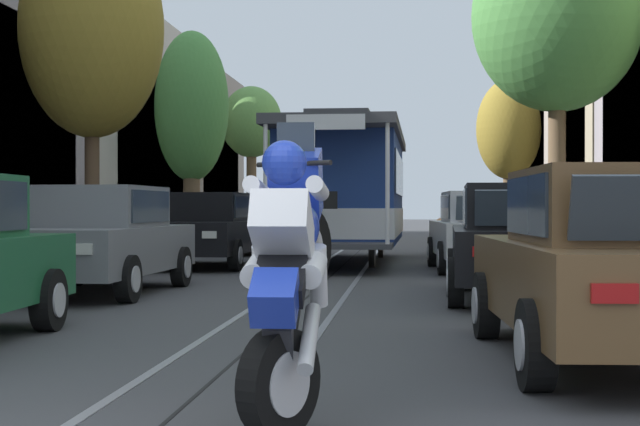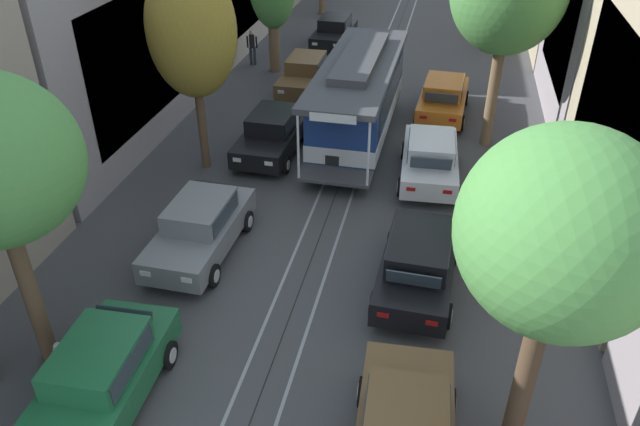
# 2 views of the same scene
# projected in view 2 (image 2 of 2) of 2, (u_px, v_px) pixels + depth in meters

# --- Properties ---
(ground_plane) EXTENTS (160.00, 160.00, 0.00)m
(ground_plane) POSITION_uv_depth(u_px,v_px,m) (363.00, 123.00, 24.91)
(ground_plane) COLOR #424244
(trolley_track_rails) EXTENTS (1.14, 56.43, 0.01)m
(trolley_track_rails) POSITION_uv_depth(u_px,v_px,m) (372.00, 97.00, 27.25)
(trolley_track_rails) COLOR gray
(trolley_track_rails) RESTS_ON ground
(parked_car_green_near_left) EXTENTS (2.09, 4.40, 1.58)m
(parked_car_green_near_left) POSITION_uv_depth(u_px,v_px,m) (100.00, 378.00, 12.38)
(parked_car_green_near_left) COLOR #1E6038
(parked_car_green_near_left) RESTS_ON ground
(parked_car_grey_second_left) EXTENTS (2.08, 4.40, 1.58)m
(parked_car_grey_second_left) POSITION_uv_depth(u_px,v_px,m) (200.00, 227.00, 17.00)
(parked_car_grey_second_left) COLOR slate
(parked_car_grey_second_left) RESTS_ON ground
(parked_car_black_mid_left) EXTENTS (2.09, 4.40, 1.58)m
(parked_car_black_mid_left) POSITION_uv_depth(u_px,v_px,m) (272.00, 133.00, 22.19)
(parked_car_black_mid_left) COLOR black
(parked_car_black_mid_left) RESTS_ON ground
(parked_car_brown_fourth_left) EXTENTS (2.01, 4.36, 1.58)m
(parked_car_brown_fourth_left) POSITION_uv_depth(u_px,v_px,m) (306.00, 74.00, 27.43)
(parked_car_brown_fourth_left) COLOR brown
(parked_car_brown_fourth_left) RESTS_ON ground
(parked_car_black_fifth_left) EXTENTS (2.06, 4.39, 1.58)m
(parked_car_black_fifth_left) POSITION_uv_depth(u_px,v_px,m) (334.00, 32.00, 33.03)
(parked_car_black_fifth_left) COLOR black
(parked_car_black_fifth_left) RESTS_ON ground
(parked_car_black_second_right) EXTENTS (2.12, 4.41, 1.58)m
(parked_car_black_second_right) POSITION_uv_depth(u_px,v_px,m) (418.00, 263.00, 15.63)
(parked_car_black_second_right) COLOR black
(parked_car_black_second_right) RESTS_ON ground
(parked_car_white_mid_right) EXTENTS (2.15, 4.42, 1.58)m
(parked_car_white_mid_right) POSITION_uv_depth(u_px,v_px,m) (430.00, 158.00, 20.55)
(parked_car_white_mid_right) COLOR silver
(parked_car_white_mid_right) RESTS_ON ground
(parked_car_orange_fourth_right) EXTENTS (2.15, 4.42, 1.58)m
(parked_car_orange_fourth_right) POSITION_uv_depth(u_px,v_px,m) (443.00, 97.00, 25.10)
(parked_car_orange_fourth_right) COLOR orange
(parked_car_orange_fourth_right) RESTS_ON ground
(street_tree_kerb_left_second) EXTENTS (2.85, 2.79, 7.03)m
(street_tree_kerb_left_second) POSITION_uv_depth(u_px,v_px,m) (192.00, 31.00, 19.14)
(street_tree_kerb_left_second) COLOR brown
(street_tree_kerb_left_second) RESTS_ON ground
(street_tree_kerb_right_near) EXTENTS (3.31, 3.56, 6.70)m
(street_tree_kerb_right_near) POSITION_uv_depth(u_px,v_px,m) (562.00, 234.00, 9.30)
(street_tree_kerb_right_near) COLOR #4C3826
(street_tree_kerb_right_near) RESTS_ON ground
(cable_car_trolley) EXTENTS (2.70, 9.16, 3.28)m
(cable_car_trolley) POSITION_uv_depth(u_px,v_px,m) (359.00, 96.00, 22.90)
(cable_car_trolley) COLOR navy
(cable_car_trolley) RESTS_ON ground
(pedestrian_on_left_pavement) EXTENTS (0.55, 0.42, 1.74)m
(pedestrian_on_left_pavement) POSITION_uv_depth(u_px,v_px,m) (252.00, 45.00, 30.36)
(pedestrian_on_left_pavement) COLOR #282D38
(pedestrian_on_left_pavement) RESTS_ON ground
(pedestrian_crossing_far) EXTENTS (0.55, 0.36, 1.75)m
(pedestrian_crossing_far) POSITION_uv_depth(u_px,v_px,m) (524.00, 203.00, 17.72)
(pedestrian_crossing_far) COLOR black
(pedestrian_crossing_far) RESTS_ON ground
(fire_hydrant) EXTENTS (0.40, 0.22, 0.84)m
(fire_hydrant) POSITION_uv_depth(u_px,v_px,m) (61.00, 357.00, 13.38)
(fire_hydrant) COLOR #B2B2B7
(fire_hydrant) RESTS_ON ground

